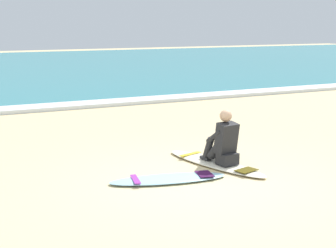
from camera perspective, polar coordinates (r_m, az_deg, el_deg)
name	(u,v)px	position (r m, az deg, el deg)	size (l,w,h in m)	color
ground_plane	(204,183)	(7.94, 4.07, -6.70)	(80.00, 80.00, 0.00)	beige
sea	(4,68)	(28.52, -18.12, 6.03)	(80.00, 28.00, 0.10)	teal
breaking_foam	(71,106)	(15.14, -10.97, 2.07)	(80.00, 0.90, 0.11)	white
surfboard_main	(215,163)	(8.91, 5.35, -4.44)	(1.08, 2.33, 0.08)	#EFE5C6
surfer_seated	(223,143)	(8.71, 6.30, -2.12)	(0.43, 0.74, 0.95)	#232326
surfboard_spare_near	(168,179)	(8.01, 0.04, -6.24)	(1.96, 0.89, 0.08)	#9ED1E5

